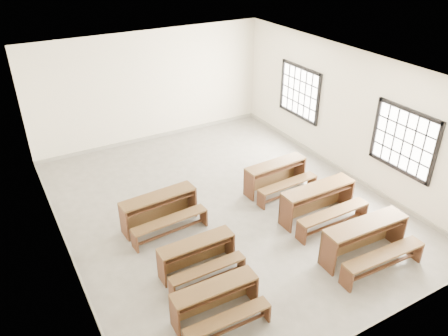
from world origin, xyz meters
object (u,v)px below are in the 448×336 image
desk_set_3 (366,239)px  desk_set_5 (276,175)px  desk_set_1 (198,255)px  desk_set_4 (319,201)px  desk_set_0 (216,300)px  desk_set_2 (160,209)px

desk_set_3 → desk_set_5: size_ratio=1.10×
desk_set_3 → desk_set_5: 2.89m
desk_set_3 → desk_set_1: bearing=159.3°
desk_set_3 → desk_set_4: desk_set_3 is taller
desk_set_3 → desk_set_5: bearing=92.7°
desk_set_1 → desk_set_3: desk_set_3 is taller
desk_set_0 → desk_set_3: desk_set_3 is taller
desk_set_2 → desk_set_3: desk_set_3 is taller
desk_set_0 → desk_set_4: size_ratio=0.85×
desk_set_0 → desk_set_2: bearing=87.7°
desk_set_3 → desk_set_5: (-0.01, 2.89, -0.04)m
desk_set_1 → desk_set_3: (2.95, -1.26, 0.08)m
desk_set_1 → desk_set_2: desk_set_2 is taller
desk_set_2 → desk_set_4: 3.42m
desk_set_4 → desk_set_5: desk_set_4 is taller
desk_set_3 → desk_set_2: bearing=138.3°
desk_set_0 → desk_set_1: desk_set_0 is taller
desk_set_4 → desk_set_1: bearing=-176.5°
desk_set_5 → desk_set_0: bearing=-141.8°
desk_set_0 → desk_set_1: bearing=79.5°
desk_set_3 → desk_set_4: size_ratio=1.03×
desk_set_0 → desk_set_5: desk_set_5 is taller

